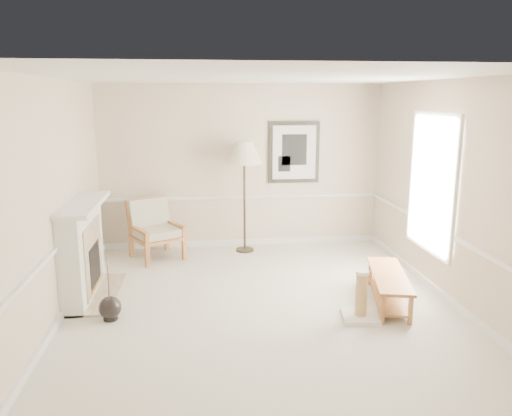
{
  "coord_description": "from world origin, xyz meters",
  "views": [
    {
      "loc": [
        -0.77,
        -6.08,
        2.67
      ],
      "look_at": [
        0.03,
        0.7,
        1.15
      ],
      "focal_mm": 35.0,
      "sensor_mm": 36.0,
      "label": 1
    }
  ],
  "objects_px": {
    "armchair": "(154,226)",
    "bench": "(389,284)",
    "scratching_post": "(361,304)",
    "floor_vase": "(110,308)",
    "floor_lamp": "(244,156)"
  },
  "relations": [
    {
      "from": "armchair",
      "to": "scratching_post",
      "type": "relative_size",
      "value": 1.7
    },
    {
      "from": "armchair",
      "to": "bench",
      "type": "bearing_deg",
      "value": -65.35
    },
    {
      "from": "floor_vase",
      "to": "scratching_post",
      "type": "distance_m",
      "value": 3.07
    },
    {
      "from": "scratching_post",
      "to": "armchair",
      "type": "bearing_deg",
      "value": 134.14
    },
    {
      "from": "floor_vase",
      "to": "floor_lamp",
      "type": "height_order",
      "value": "floor_lamp"
    },
    {
      "from": "floor_vase",
      "to": "scratching_post",
      "type": "bearing_deg",
      "value": -6.3
    },
    {
      "from": "armchair",
      "to": "bench",
      "type": "height_order",
      "value": "armchair"
    },
    {
      "from": "floor_lamp",
      "to": "bench",
      "type": "distance_m",
      "value": 3.33
    },
    {
      "from": "bench",
      "to": "scratching_post",
      "type": "xyz_separation_m",
      "value": [
        -0.52,
        -0.44,
        -0.07
      ]
    },
    {
      "from": "armchair",
      "to": "floor_lamp",
      "type": "relative_size",
      "value": 0.55
    },
    {
      "from": "scratching_post",
      "to": "floor_vase",
      "type": "bearing_deg",
      "value": 173.7
    },
    {
      "from": "scratching_post",
      "to": "bench",
      "type": "bearing_deg",
      "value": 40.11
    },
    {
      "from": "floor_vase",
      "to": "bench",
      "type": "distance_m",
      "value": 3.57
    },
    {
      "from": "armchair",
      "to": "scratching_post",
      "type": "distance_m",
      "value": 3.9
    },
    {
      "from": "floor_lamp",
      "to": "bench",
      "type": "xyz_separation_m",
      "value": [
        1.67,
        -2.51,
        -1.43
      ]
    }
  ]
}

